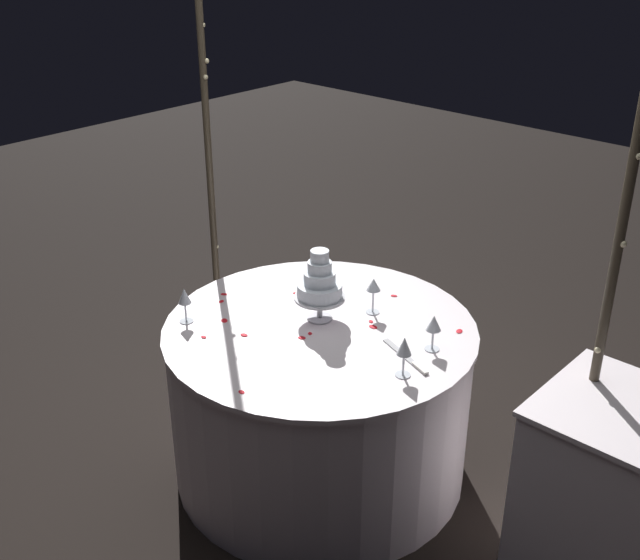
# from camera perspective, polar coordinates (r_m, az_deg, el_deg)

# --- Properties ---
(ground_plane) EXTENTS (12.00, 12.00, 0.00)m
(ground_plane) POSITION_cam_1_polar(r_m,az_deg,el_deg) (3.74, -0.00, -13.35)
(ground_plane) COLOR black
(decorative_arch) EXTENTS (2.17, 0.06, 2.33)m
(decorative_arch) POSITION_cam_1_polar(r_m,az_deg,el_deg) (3.25, 3.93, 10.79)
(decorative_arch) COLOR #473D2D
(decorative_arch) RESTS_ON ground
(main_table) EXTENTS (1.33, 1.33, 0.74)m
(main_table) POSITION_cam_1_polar(r_m,az_deg,el_deg) (3.52, -0.00, -8.67)
(main_table) COLOR white
(main_table) RESTS_ON ground
(side_table) EXTENTS (0.56, 0.56, 0.79)m
(side_table) POSITION_cam_1_polar(r_m,az_deg,el_deg) (3.16, 20.20, -14.59)
(side_table) COLOR white
(side_table) RESTS_ON ground
(tiered_cake) EXTENTS (0.22, 0.22, 0.32)m
(tiered_cake) POSITION_cam_1_polar(r_m,az_deg,el_deg) (3.30, -0.02, -0.33)
(tiered_cake) COLOR silver
(tiered_cake) RESTS_ON main_table
(wine_glass_0) EXTENTS (0.06, 0.06, 0.15)m
(wine_glass_0) POSITION_cam_1_polar(r_m,az_deg,el_deg) (3.14, 8.24, -3.23)
(wine_glass_0) COLOR silver
(wine_glass_0) RESTS_ON main_table
(wine_glass_1) EXTENTS (0.06, 0.06, 0.17)m
(wine_glass_1) POSITION_cam_1_polar(r_m,az_deg,el_deg) (2.95, 6.13, -4.93)
(wine_glass_1) COLOR silver
(wine_glass_1) RESTS_ON main_table
(wine_glass_2) EXTENTS (0.06, 0.06, 0.16)m
(wine_glass_2) POSITION_cam_1_polar(r_m,az_deg,el_deg) (3.38, 3.90, -0.50)
(wine_glass_2) COLOR silver
(wine_glass_2) RESTS_ON main_table
(wine_glass_3) EXTENTS (0.06, 0.06, 0.16)m
(wine_glass_3) POSITION_cam_1_polar(r_m,az_deg,el_deg) (3.35, -9.80, -1.29)
(wine_glass_3) COLOR silver
(wine_glass_3) RESTS_ON main_table
(cake_knife) EXTENTS (0.29, 0.12, 0.01)m
(cake_knife) POSITION_cam_1_polar(r_m,az_deg,el_deg) (3.11, 6.40, -5.67)
(cake_knife) COLOR silver
(cake_knife) RESTS_ON main_table
(rose_petal_0) EXTENTS (0.03, 0.03, 0.00)m
(rose_petal_0) POSITION_cam_1_polar(r_m,az_deg,el_deg) (3.27, -0.73, -3.90)
(rose_petal_0) COLOR red
(rose_petal_0) RESTS_ON main_table
(rose_petal_1) EXTENTS (0.04, 0.03, 0.00)m
(rose_petal_1) POSITION_cam_1_polar(r_m,az_deg,el_deg) (3.27, -5.53, -3.99)
(rose_petal_1) COLOR red
(rose_petal_1) RESTS_ON main_table
(rose_petal_2) EXTENTS (0.02, 0.03, 0.00)m
(rose_petal_2) POSITION_cam_1_polar(r_m,az_deg,el_deg) (3.55, -7.17, -1.55)
(rose_petal_2) COLOR red
(rose_petal_2) RESTS_ON main_table
(rose_petal_3) EXTENTS (0.04, 0.04, 0.00)m
(rose_petal_3) POSITION_cam_1_polar(r_m,az_deg,el_deg) (3.33, 10.08, -3.67)
(rose_petal_3) COLOR red
(rose_petal_3) RESTS_ON main_table
(rose_petal_4) EXTENTS (0.04, 0.03, 0.00)m
(rose_petal_4) POSITION_cam_1_polar(r_m,az_deg,el_deg) (3.32, 3.88, -3.41)
(rose_petal_4) COLOR red
(rose_petal_4) RESTS_ON main_table
(rose_petal_5) EXTENTS (0.04, 0.03, 0.00)m
(rose_petal_5) POSITION_cam_1_polar(r_m,az_deg,el_deg) (3.61, -6.98, -1.03)
(rose_petal_5) COLOR red
(rose_petal_5) RESTS_ON main_table
(rose_petal_6) EXTENTS (0.03, 0.02, 0.00)m
(rose_petal_6) POSITION_cam_1_polar(r_m,az_deg,el_deg) (2.92, -5.71, -8.09)
(rose_petal_6) COLOR red
(rose_petal_6) RESTS_ON main_table
(rose_petal_7) EXTENTS (0.04, 0.03, 0.00)m
(rose_petal_7) POSITION_cam_1_polar(r_m,az_deg,el_deg) (3.24, -1.32, -4.21)
(rose_petal_7) COLOR red
(rose_petal_7) RESTS_ON main_table
(rose_petal_8) EXTENTS (0.04, 0.03, 0.00)m
(rose_petal_8) POSITION_cam_1_polar(r_m,az_deg,el_deg) (3.58, 5.39, -1.14)
(rose_petal_8) COLOR red
(rose_petal_8) RESTS_ON main_table
(rose_petal_9) EXTENTS (0.03, 0.03, 0.00)m
(rose_petal_9) POSITION_cam_1_polar(r_m,az_deg,el_deg) (3.59, -1.77, -0.97)
(rose_petal_9) COLOR red
(rose_petal_9) RESTS_ON main_table
(rose_petal_10) EXTENTS (0.03, 0.02, 0.00)m
(rose_petal_10) POSITION_cam_1_polar(r_m,az_deg,el_deg) (3.28, -8.43, -4.11)
(rose_petal_10) COLOR red
(rose_petal_10) RESTS_ON main_table
(rose_petal_11) EXTENTS (0.04, 0.04, 0.00)m
(rose_petal_11) POSITION_cam_1_polar(r_m,az_deg,el_deg) (3.54, 0.12, -1.40)
(rose_petal_11) COLOR red
(rose_petal_11) RESTS_ON main_table
(rose_petal_12) EXTENTS (0.03, 0.03, 0.00)m
(rose_petal_12) POSITION_cam_1_polar(r_m,az_deg,el_deg) (3.36, 3.72, -3.02)
(rose_petal_12) COLOR red
(rose_petal_12) RESTS_ON main_table
(rose_petal_13) EXTENTS (0.05, 0.04, 0.00)m
(rose_petal_13) POSITION_cam_1_polar(r_m,az_deg,el_deg) (3.39, -6.95, -2.94)
(rose_petal_13) COLOR red
(rose_petal_13) RESTS_ON main_table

